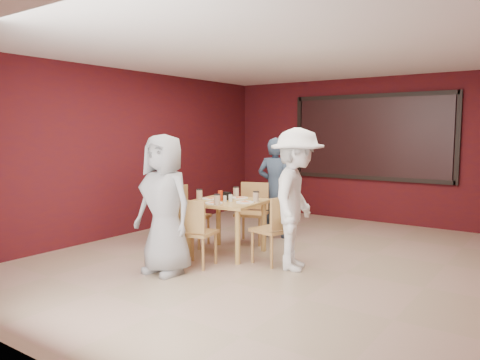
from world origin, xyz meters
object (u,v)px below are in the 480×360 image
Objects in this scene: chair_back at (253,209)px; diner_back at (275,188)px; diner_front at (164,204)px; diner_left at (159,194)px; chair_right at (276,226)px; chair_left at (188,212)px; diner_right at (297,199)px; dining_table at (227,207)px; chair_front at (195,229)px.

diner_back is (0.11, 0.51, 0.30)m from chair_back.
diner_left is at bearing 138.44° from diner_front.
diner_left is (-2.16, 0.00, 0.26)m from chair_right.
chair_back is at bearing 64.72° from diner_back.
chair_left is 0.51× the size of diner_right.
dining_table is 0.81m from chair_front.
chair_back is (-0.12, 0.83, -0.15)m from dining_table.
diner_right is at bearing -35.41° from chair_back.
chair_right is (0.85, -0.06, -0.16)m from dining_table.
diner_right is (1.11, 0.70, 0.40)m from chair_front.
diner_right reaches higher than chair_front.
diner_back is 0.92× the size of diner_right.
chair_right is 1.68m from diner_back.
chair_left is (-0.85, 0.82, 0.02)m from chair_front.
chair_left is at bearing 177.37° from dining_table.
diner_right is at bearing -3.86° from chair_right.
diner_back is 1.92m from diner_left.
diner_front is 1.04× the size of diner_back.
chair_right is at bearing 42.48° from chair_front.
diner_front reaches higher than dining_table.
dining_table is 0.63× the size of diner_front.
chair_back is at bearing 137.34° from chair_right.
diner_right is (1.95, -0.12, 0.38)m from chair_left.
chair_back is 0.57× the size of diner_back.
dining_table is at bearing 86.92° from diner_front.
diner_right reaches higher than chair_left.
diner_back is at bearing 121.44° from chair_right.
diner_right is (1.25, 1.10, 0.04)m from diner_front.
diner_left reaches higher than chair_right.
diner_back is at bearing 89.15° from diner_front.
dining_table is at bearing 68.38° from diner_right.
diner_front is 2.53m from diner_back.
diner_back reaches higher than chair_right.
dining_table is 1.35m from diner_back.
chair_right is at bearing 51.06° from diner_front.
chair_back is at bearing 96.30° from chair_front.
chair_front is 0.54× the size of diner_back.
diner_back is at bearing 59.22° from chair_left.
diner_back reaches higher than chair_back.
diner_front is at bearing -89.05° from chair_back.
diner_front is (-0.94, -1.12, 0.35)m from chair_right.
diner_right is at bearing 32.39° from chair_front.
chair_right is 0.51× the size of diner_right.
dining_table and chair_left have the same top height.
diner_front is 1.67m from diner_left.
chair_back is 1.03× the size of chair_right.
chair_left reaches higher than chair_right.
chair_right is at bearing 108.27° from diner_back.
diner_back is 1.06× the size of diner_left.
chair_back is 1.04m from chair_left.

